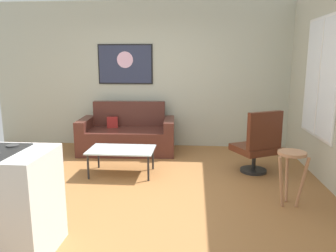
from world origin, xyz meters
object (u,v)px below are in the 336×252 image
couch (128,136)px  wall_painting (125,64)px  armchair (258,144)px  coffee_table (122,151)px  bar_stool (291,164)px

couch → wall_painting: (-0.12, 0.51, 1.31)m
couch → armchair: 2.43m
coffee_table → couch: bearing=97.7°
coffee_table → armchair: bearing=5.3°
bar_stool → wall_painting: wall_painting is taller
coffee_table → wall_painting: wall_painting is taller
bar_stool → wall_painting: 3.78m
coffee_table → bar_stool: size_ratio=1.48×
coffee_table → armchair: 2.04m
armchair → wall_painting: bearing=146.4°
armchair → bar_stool: armchair is taller
wall_painting → armchair: bearing=-33.6°
coffee_table → armchair: (2.03, 0.19, 0.10)m
couch → bar_stool: couch is taller
coffee_table → wall_painting: bearing=99.3°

